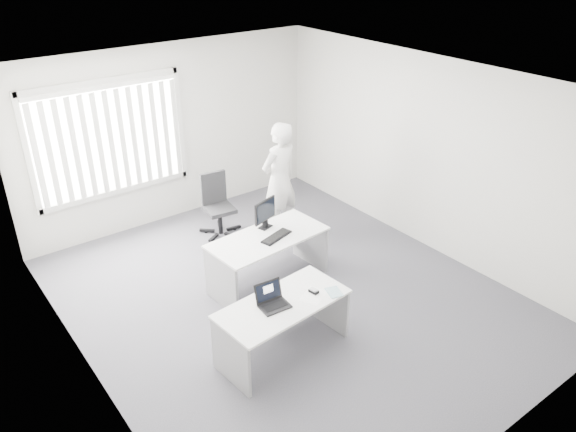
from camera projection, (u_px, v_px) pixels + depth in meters
ground at (287, 297)px, 7.31m from camera, size 6.00×6.00×0.00m
wall_back at (172, 134)px, 8.78m from camera, size 5.00×0.02×2.80m
wall_front at (510, 330)px, 4.55m from camera, size 5.00×0.02×2.80m
wall_left at (77, 271)px, 5.33m from camera, size 0.02×6.00×2.80m
wall_right at (426, 155)px, 8.01m from camera, size 0.02×6.00×2.80m
ceiling at (287, 84)px, 6.02m from camera, size 5.00×6.00×0.02m
window at (109, 139)px, 8.15m from camera, size 2.32×0.06×1.76m
blinds at (111, 142)px, 8.12m from camera, size 2.20×0.10×1.50m
desk_near at (283, 317)px, 6.18m from camera, size 1.53×0.81×0.67m
desk_far at (268, 250)px, 7.38m from camera, size 1.62×0.85×0.72m
office_chair at (219, 215)px, 8.72m from camera, size 0.62×0.62×0.97m
person at (279, 180)px, 8.43m from camera, size 0.71×0.52×1.81m
laptop at (275, 298)px, 5.96m from camera, size 0.34×0.31×0.25m
paper_sheet at (314, 295)px, 6.20m from camera, size 0.38×0.34×0.00m
mouse at (314, 291)px, 6.24m from camera, size 0.08×0.12×0.05m
booklet at (334, 292)px, 6.25m from camera, size 0.20×0.24×0.01m
keyboard at (276, 237)px, 7.26m from camera, size 0.49×0.28×0.02m
monitor at (265, 214)px, 7.42m from camera, size 0.42×0.23×0.40m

